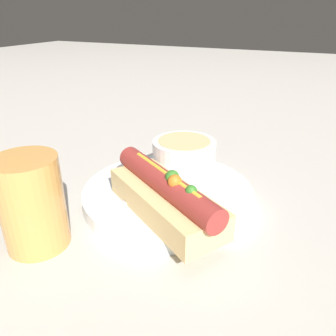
% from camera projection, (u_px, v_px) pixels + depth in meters
% --- Properties ---
extents(ground_plane, '(4.00, 4.00, 0.00)m').
position_uv_depth(ground_plane, '(168.00, 200.00, 0.48)').
color(ground_plane, '#BCB7AD').
extents(dinner_plate, '(0.24, 0.24, 0.02)m').
position_uv_depth(dinner_plate, '(168.00, 194.00, 0.47)').
color(dinner_plate, white).
rests_on(dinner_plate, ground_plane).
extents(hot_dog, '(0.18, 0.15, 0.06)m').
position_uv_depth(hot_dog, '(166.00, 196.00, 0.40)').
color(hot_dog, '#E5C17F').
rests_on(hot_dog, dinner_plate).
extents(soup_bowl, '(0.10, 0.10, 0.05)m').
position_uv_depth(soup_bowl, '(186.00, 155.00, 0.50)').
color(soup_bowl, white).
rests_on(soup_bowl, dinner_plate).
extents(spoon, '(0.08, 0.15, 0.01)m').
position_uv_depth(spoon, '(136.00, 164.00, 0.53)').
color(spoon, '#B7B7BC').
rests_on(spoon, dinner_plate).
extents(drinking_glass, '(0.07, 0.07, 0.11)m').
position_uv_depth(drinking_glass, '(32.00, 203.00, 0.36)').
color(drinking_glass, '#D8994C').
rests_on(drinking_glass, ground_plane).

